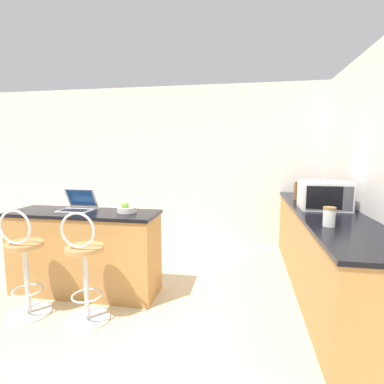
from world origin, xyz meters
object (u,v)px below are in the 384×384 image
Objects in this scene: laptop at (78,205)px; mug_red at (324,192)px; bar_stool_near at (24,265)px; microwave at (324,195)px; storage_jar at (329,217)px; toaster at (315,193)px; pepper_mill at (296,191)px; fruit_bowl at (126,209)px; bar_stool_far at (85,270)px.

mug_red is (2.95, 1.63, -0.01)m from laptop.
microwave reaches higher than bar_stool_near.
laptop is 0.66× the size of microwave.
laptop is at bearing 173.55° from storage_jar.
bar_stool_near is 3.31× the size of toaster.
bar_stool_near is at bearing -146.68° from pepper_mill.
mug_red is at bearing 45.92° from pepper_mill.
mug_red is at bearing 28.85° from laptop.
bar_stool_near is 2.80m from storage_jar.
fruit_bowl is at bearing -149.88° from toaster.
laptop is 0.58m from fruit_bowl.
toaster reaches higher than bar_stool_near.
fruit_bowl is (-2.16, -1.26, -0.05)m from toaster.
storage_jar reaches higher than bar_stool_far.
pepper_mill reaches higher than mug_red.
laptop reaches higher than bar_stool_near.
bar_stool_near reaches higher than fruit_bowl.
bar_stool_near is 1.00× the size of bar_stool_far.
fruit_bowl is at bearing -148.35° from pepper_mill.
toaster is (2.33, 1.85, 0.50)m from bar_stool_far.
microwave is at bearing -103.38° from mug_red.
toaster is 1.54× the size of fruit_bowl.
fruit_bowl is (0.78, 0.59, 0.45)m from bar_stool_near.
pepper_mill is at bearing -134.08° from mug_red.
fruit_bowl is 2.14× the size of mug_red.
microwave is at bearing 21.90° from bar_stool_near.
fruit_bowl is (0.17, 0.59, 0.45)m from bar_stool_far.
microwave is at bearing 79.37° from storage_jar.
microwave is 2.06× the size of pepper_mill.
pepper_mill is at bearing 24.67° from laptop.
microwave is (2.28, 1.16, 0.57)m from bar_stool_far.
storage_jar is at bearing -87.69° from pepper_mill.
pepper_mill is (2.07, 1.76, 0.53)m from bar_stool_far.
mug_red is 0.38× the size of pepper_mill.
storage_jar is at bearing -7.42° from fruit_bowl.
mug_red is at bearing 62.85° from toaster.
laptop is 3.00m from toaster.
microwave is (2.69, 0.54, 0.10)m from laptop.
toaster is at bearing 85.64° from microwave.
pepper_mill reaches higher than bar_stool_far.
storage_jar is (-0.21, -1.51, -0.00)m from toaster.
toaster is at bearing 32.09° from bar_stool_near.
bar_stool_far is 2.21m from storage_jar.
toaster reaches higher than storage_jar.
bar_stool_near is 0.61m from bar_stool_far.
microwave is 2.19m from fruit_bowl.
laptop is 1.10× the size of toaster.
laptop is 2.75m from microwave.
toaster reaches higher than bar_stool_far.
bar_stool_far is 3.02m from toaster.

